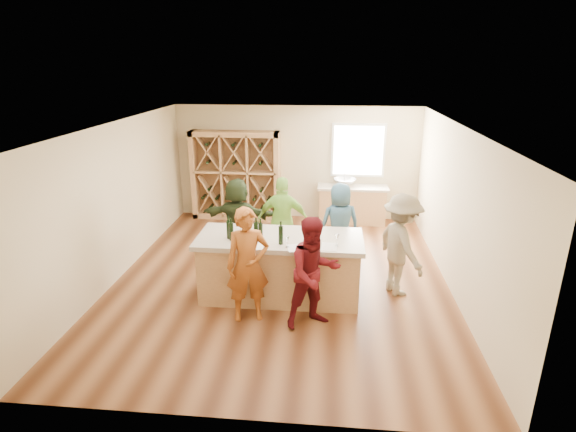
# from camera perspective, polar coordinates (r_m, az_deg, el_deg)

# --- Properties ---
(floor) EXTENTS (6.00, 7.00, 0.10)m
(floor) POSITION_cam_1_polar(r_m,az_deg,el_deg) (8.43, -0.81, -8.15)
(floor) COLOR brown
(floor) RESTS_ON ground
(ceiling) EXTENTS (6.00, 7.00, 0.10)m
(ceiling) POSITION_cam_1_polar(r_m,az_deg,el_deg) (7.55, -0.92, 11.79)
(ceiling) COLOR white
(ceiling) RESTS_ON ground
(wall_back) EXTENTS (6.00, 0.10, 2.80)m
(wall_back) POSITION_cam_1_polar(r_m,az_deg,el_deg) (11.29, 1.12, 6.80)
(wall_back) COLOR beige
(wall_back) RESTS_ON ground
(wall_front) EXTENTS (6.00, 0.10, 2.80)m
(wall_front) POSITION_cam_1_polar(r_m,az_deg,el_deg) (4.66, -5.74, -12.25)
(wall_front) COLOR beige
(wall_front) RESTS_ON ground
(wall_left) EXTENTS (0.10, 7.00, 2.80)m
(wall_left) POSITION_cam_1_polar(r_m,az_deg,el_deg) (8.74, -21.18, 1.76)
(wall_left) COLOR beige
(wall_left) RESTS_ON ground
(wall_right) EXTENTS (0.10, 7.00, 2.80)m
(wall_right) POSITION_cam_1_polar(r_m,az_deg,el_deg) (8.14, 21.01, 0.55)
(wall_right) COLOR beige
(wall_right) RESTS_ON ground
(window_frame) EXTENTS (1.30, 0.06, 1.30)m
(window_frame) POSITION_cam_1_polar(r_m,az_deg,el_deg) (11.13, 8.90, 8.23)
(window_frame) COLOR white
(window_frame) RESTS_ON wall_back
(window_pane) EXTENTS (1.18, 0.01, 1.18)m
(window_pane) POSITION_cam_1_polar(r_m,az_deg,el_deg) (11.09, 8.91, 8.20)
(window_pane) COLOR white
(window_pane) RESTS_ON wall_back
(wine_rack) EXTENTS (2.20, 0.45, 2.20)m
(wine_rack) POSITION_cam_1_polar(r_m,az_deg,el_deg) (11.30, -6.64, 5.12)
(wine_rack) COLOR tan
(wine_rack) RESTS_ON floor
(back_counter_base) EXTENTS (1.60, 0.58, 0.86)m
(back_counter_base) POSITION_cam_1_polar(r_m,az_deg,el_deg) (11.19, 8.12, 1.34)
(back_counter_base) COLOR tan
(back_counter_base) RESTS_ON floor
(back_counter_top) EXTENTS (1.70, 0.62, 0.06)m
(back_counter_top) POSITION_cam_1_polar(r_m,az_deg,el_deg) (11.06, 8.23, 3.61)
(back_counter_top) COLOR #BBAC99
(back_counter_top) RESTS_ON back_counter_base
(sink) EXTENTS (0.54, 0.54, 0.19)m
(sink) POSITION_cam_1_polar(r_m,az_deg,el_deg) (11.02, 7.22, 4.26)
(sink) COLOR silver
(sink) RESTS_ON back_counter_top
(faucet) EXTENTS (0.02, 0.02, 0.30)m
(faucet) POSITION_cam_1_polar(r_m,az_deg,el_deg) (11.17, 7.21, 4.78)
(faucet) COLOR silver
(faucet) RESTS_ON back_counter_top
(tasting_counter_base) EXTENTS (2.60, 1.00, 1.00)m
(tasting_counter_base) POSITION_cam_1_polar(r_m,az_deg,el_deg) (7.61, -1.01, -6.72)
(tasting_counter_base) COLOR tan
(tasting_counter_base) RESTS_ON floor
(tasting_counter_top) EXTENTS (2.72, 1.12, 0.08)m
(tasting_counter_top) POSITION_cam_1_polar(r_m,az_deg,el_deg) (7.39, -1.04, -2.95)
(tasting_counter_top) COLOR #BBAC99
(tasting_counter_top) RESTS_ON tasting_counter_base
(wine_bottle_a) EXTENTS (0.10, 0.10, 0.30)m
(wine_bottle_a) POSITION_cam_1_polar(r_m,az_deg,el_deg) (7.32, -7.53, -1.71)
(wine_bottle_a) COLOR black
(wine_bottle_a) RESTS_ON tasting_counter_top
(wine_bottle_b) EXTENTS (0.08, 0.08, 0.30)m
(wine_bottle_b) POSITION_cam_1_polar(r_m,az_deg,el_deg) (7.24, -7.22, -1.96)
(wine_bottle_b) COLOR black
(wine_bottle_b) RESTS_ON tasting_counter_top
(wine_bottle_c) EXTENTS (0.10, 0.10, 0.31)m
(wine_bottle_c) POSITION_cam_1_polar(r_m,az_deg,el_deg) (7.29, -5.55, -1.72)
(wine_bottle_c) COLOR black
(wine_bottle_c) RESTS_ON tasting_counter_top
(wine_bottle_d) EXTENTS (0.09, 0.09, 0.31)m
(wine_bottle_d) POSITION_cam_1_polar(r_m,az_deg,el_deg) (7.19, -4.05, -1.98)
(wine_bottle_d) COLOR black
(wine_bottle_d) RESTS_ON tasting_counter_top
(wine_bottle_e) EXTENTS (0.07, 0.07, 0.27)m
(wine_bottle_e) POSITION_cam_1_polar(r_m,az_deg,el_deg) (7.26, -3.48, -1.90)
(wine_bottle_e) COLOR black
(wine_bottle_e) RESTS_ON tasting_counter_top
(wine_glass_a) EXTENTS (0.08, 0.08, 0.18)m
(wine_glass_a) POSITION_cam_1_polar(r_m,az_deg,el_deg) (6.94, -4.42, -3.32)
(wine_glass_a) COLOR white
(wine_glass_a) RESTS_ON tasting_counter_top
(wine_glass_b) EXTENTS (0.07, 0.07, 0.16)m
(wine_glass_b) POSITION_cam_1_polar(r_m,az_deg,el_deg) (6.94, -0.07, -3.36)
(wine_glass_b) COLOR white
(wine_glass_b) RESTS_ON tasting_counter_top
(wine_glass_d) EXTENTS (0.09, 0.09, 0.18)m
(wine_glass_d) POSITION_cam_1_polar(r_m,az_deg,el_deg) (7.16, 2.71, -2.57)
(wine_glass_d) COLOR white
(wine_glass_d) RESTS_ON tasting_counter_top
(wine_glass_e) EXTENTS (0.08, 0.08, 0.20)m
(wine_glass_e) POSITION_cam_1_polar(r_m,az_deg,el_deg) (7.02, 6.22, -3.03)
(wine_glass_e) COLOR white
(wine_glass_e) RESTS_ON tasting_counter_top
(tasting_menu_a) EXTENTS (0.28, 0.33, 0.00)m
(tasting_menu_a) POSITION_cam_1_polar(r_m,az_deg,el_deg) (7.01, -4.09, -3.87)
(tasting_menu_a) COLOR white
(tasting_menu_a) RESTS_ON tasting_counter_top
(tasting_menu_b) EXTENTS (0.29, 0.35, 0.00)m
(tasting_menu_b) POSITION_cam_1_polar(r_m,az_deg,el_deg) (6.94, 0.84, -4.08)
(tasting_menu_b) COLOR white
(tasting_menu_b) RESTS_ON tasting_counter_top
(tasting_menu_c) EXTENTS (0.26, 0.35, 0.00)m
(tasting_menu_c) POSITION_cam_1_polar(r_m,az_deg,el_deg) (7.02, 5.25, -3.89)
(tasting_menu_c) COLOR white
(tasting_menu_c) RESTS_ON tasting_counter_top
(person_near_left) EXTENTS (0.76, 0.64, 1.80)m
(person_near_left) POSITION_cam_1_polar(r_m,az_deg,el_deg) (6.83, -5.13, -6.24)
(person_near_left) COLOR #994C19
(person_near_left) RESTS_ON floor
(person_near_right) EXTENTS (0.95, 0.79, 1.72)m
(person_near_right) POSITION_cam_1_polar(r_m,az_deg,el_deg) (6.66, 3.33, -7.26)
(person_near_right) COLOR #590F14
(person_near_right) RESTS_ON floor
(person_server) EXTENTS (0.95, 1.26, 1.77)m
(person_server) POSITION_cam_1_polar(r_m,az_deg,el_deg) (7.78, 14.14, -3.60)
(person_server) COLOR gray
(person_server) RESTS_ON floor
(person_far_mid) EXTENTS (1.03, 0.54, 1.73)m
(person_far_mid) POSITION_cam_1_polar(r_m,az_deg,el_deg) (8.74, -0.62, -0.58)
(person_far_mid) COLOR #8CC64C
(person_far_mid) RESTS_ON floor
(person_far_right) EXTENTS (0.89, 0.70, 1.61)m
(person_far_right) POSITION_cam_1_polar(r_m,az_deg,el_deg) (8.80, 6.58, -0.98)
(person_far_right) COLOR #335972
(person_far_right) RESTS_ON floor
(person_far_left) EXTENTS (1.57, 0.67, 1.65)m
(person_far_left) POSITION_cam_1_polar(r_m,az_deg,el_deg) (9.04, -6.40, -0.29)
(person_far_left) COLOR #263319
(person_far_left) RESTS_ON floor
(wine_bottle_f) EXTENTS (0.07, 0.07, 0.30)m
(wine_bottle_f) POSITION_cam_1_polar(r_m,az_deg,el_deg) (7.03, -0.91, -2.45)
(wine_bottle_f) COLOR black
(wine_bottle_f) RESTS_ON tasting_counter_top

